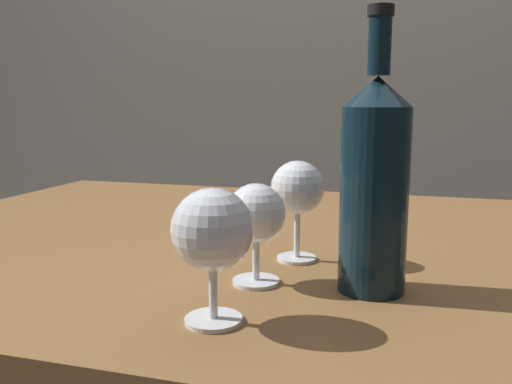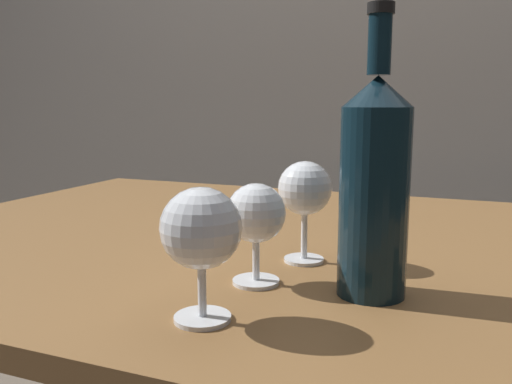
{
  "view_description": "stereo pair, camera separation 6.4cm",
  "coord_description": "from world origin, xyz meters",
  "px_view_note": "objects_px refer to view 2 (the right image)",
  "views": [
    {
      "loc": [
        0.24,
        -0.85,
        0.96
      ],
      "look_at": [
        0.07,
        -0.24,
        0.86
      ],
      "focal_mm": 36.98,
      "sensor_mm": 36.0,
      "label": 1
    },
    {
      "loc": [
        0.3,
        -0.82,
        0.96
      ],
      "look_at": [
        0.07,
        -0.24,
        0.86
      ],
      "focal_mm": 36.98,
      "sensor_mm": 36.0,
      "label": 2
    }
  ],
  "objects_px": {
    "wine_glass_rose": "(305,191)",
    "wine_bottle": "(374,184)",
    "wine_glass_cabernet": "(201,231)",
    "wine_glass_merlot": "(256,216)"
  },
  "relations": [
    {
      "from": "wine_glass_rose",
      "to": "wine_bottle",
      "type": "distance_m",
      "value": 0.15
    },
    {
      "from": "wine_bottle",
      "to": "wine_glass_cabernet",
      "type": "bearing_deg",
      "value": -136.44
    },
    {
      "from": "wine_glass_merlot",
      "to": "wine_glass_rose",
      "type": "xyz_separation_m",
      "value": [
        0.03,
        0.11,
        0.02
      ]
    },
    {
      "from": "wine_glass_cabernet",
      "to": "wine_bottle",
      "type": "relative_size",
      "value": 0.43
    },
    {
      "from": "wine_glass_merlot",
      "to": "wine_bottle",
      "type": "height_order",
      "value": "wine_bottle"
    },
    {
      "from": "wine_glass_cabernet",
      "to": "wine_bottle",
      "type": "distance_m",
      "value": 0.21
    },
    {
      "from": "wine_glass_cabernet",
      "to": "wine_bottle",
      "type": "bearing_deg",
      "value": 43.56
    },
    {
      "from": "wine_glass_cabernet",
      "to": "wine_glass_merlot",
      "type": "height_order",
      "value": "wine_glass_cabernet"
    },
    {
      "from": "wine_glass_cabernet",
      "to": "wine_glass_rose",
      "type": "height_order",
      "value": "wine_glass_rose"
    },
    {
      "from": "wine_glass_rose",
      "to": "wine_glass_merlot",
      "type": "bearing_deg",
      "value": -104.37
    }
  ]
}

